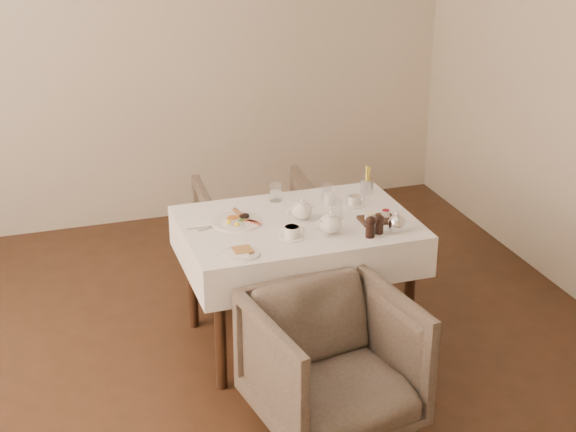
# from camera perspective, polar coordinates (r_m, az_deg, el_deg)

# --- Properties ---
(table) EXTENTS (1.28, 0.88, 0.75)m
(table) POSITION_cam_1_polar(r_m,az_deg,el_deg) (4.92, 0.63, -1.58)
(table) COLOR black
(table) RESTS_ON ground
(armchair_near) EXTENTS (0.84, 0.86, 0.69)m
(armchair_near) POSITION_cam_1_polar(r_m,az_deg,el_deg) (4.37, 2.90, -9.44)
(armchair_near) COLOR #463C33
(armchair_near) RESTS_ON ground
(armchair_far) EXTENTS (0.77, 0.79, 0.68)m
(armchair_far) POSITION_cam_1_polar(r_m,az_deg,el_deg) (5.73, -1.97, -1.13)
(armchair_far) COLOR #463C33
(armchair_far) RESTS_ON ground
(breakfast_plate) EXTENTS (0.28, 0.28, 0.03)m
(breakfast_plate) POSITION_cam_1_polar(r_m,az_deg,el_deg) (4.86, -3.32, -0.31)
(breakfast_plate) COLOR white
(breakfast_plate) RESTS_ON table
(side_plate) EXTENTS (0.20, 0.19, 0.02)m
(side_plate) POSITION_cam_1_polar(r_m,az_deg,el_deg) (4.48, -3.13, -2.43)
(side_plate) COLOR white
(side_plate) RESTS_ON table
(teapot_centre) EXTENTS (0.16, 0.12, 0.13)m
(teapot_centre) POSITION_cam_1_polar(r_m,az_deg,el_deg) (4.87, 0.90, 0.46)
(teapot_centre) COLOR white
(teapot_centre) RESTS_ON table
(teapot_front) EXTENTS (0.19, 0.17, 0.14)m
(teapot_front) POSITION_cam_1_polar(r_m,az_deg,el_deg) (4.70, 2.73, -0.40)
(teapot_front) COLOR white
(teapot_front) RESTS_ON table
(creamer) EXTENTS (0.06, 0.06, 0.07)m
(creamer) POSITION_cam_1_polar(r_m,az_deg,el_deg) (5.08, 2.68, 1.11)
(creamer) COLOR white
(creamer) RESTS_ON table
(teacup_near) EXTENTS (0.13, 0.13, 0.06)m
(teacup_near) POSITION_cam_1_polar(r_m,az_deg,el_deg) (4.66, 0.26, -1.08)
(teacup_near) COLOR white
(teacup_near) RESTS_ON table
(teacup_far) EXTENTS (0.12, 0.12, 0.06)m
(teacup_far) POSITION_cam_1_polar(r_m,az_deg,el_deg) (5.09, 4.32, 0.97)
(teacup_far) COLOR white
(teacup_far) RESTS_ON table
(glass_left) EXTENTS (0.09, 0.09, 0.10)m
(glass_left) POSITION_cam_1_polar(r_m,az_deg,el_deg) (5.13, -0.81, 1.54)
(glass_left) COLOR silver
(glass_left) RESTS_ON table
(glass_mid) EXTENTS (0.08, 0.08, 0.10)m
(glass_mid) POSITION_cam_1_polar(r_m,az_deg,el_deg) (4.91, 3.19, 0.43)
(glass_mid) COLOR silver
(glass_mid) RESTS_ON table
(glass_right) EXTENTS (0.07, 0.07, 0.09)m
(glass_right) POSITION_cam_1_polar(r_m,az_deg,el_deg) (5.18, 2.52, 1.60)
(glass_right) COLOR silver
(glass_right) RESTS_ON table
(condiment_board) EXTENTS (0.20, 0.14, 0.05)m
(condiment_board) POSITION_cam_1_polar(r_m,az_deg,el_deg) (4.90, 5.77, -0.14)
(condiment_board) COLOR black
(condiment_board) RESTS_ON table
(pepper_mill_left) EXTENTS (0.06, 0.06, 0.12)m
(pepper_mill_left) POSITION_cam_1_polar(r_m,az_deg,el_deg) (4.68, 5.35, -0.69)
(pepper_mill_left) COLOR black
(pepper_mill_left) RESTS_ON table
(pepper_mill_right) EXTENTS (0.06, 0.06, 0.11)m
(pepper_mill_right) POSITION_cam_1_polar(r_m,az_deg,el_deg) (4.73, 5.93, -0.52)
(pepper_mill_right) COLOR black
(pepper_mill_right) RESTS_ON table
(silver_pot) EXTENTS (0.13, 0.11, 0.12)m
(silver_pot) POSITION_cam_1_polar(r_m,az_deg,el_deg) (4.74, 7.03, -0.40)
(silver_pot) COLOR white
(silver_pot) RESTS_ON table
(fries_cup) EXTENTS (0.08, 0.08, 0.17)m
(fries_cup) POSITION_cam_1_polar(r_m,az_deg,el_deg) (5.25, 5.12, 2.21)
(fries_cup) COLOR silver
(fries_cup) RESTS_ON table
(cutlery_fork) EXTENTS (0.19, 0.02, 0.00)m
(cutlery_fork) POSITION_cam_1_polar(r_m,az_deg,el_deg) (4.81, -5.47, -0.75)
(cutlery_fork) COLOR silver
(cutlery_fork) RESTS_ON table
(cutlery_knife) EXTENTS (0.19, 0.05, 0.00)m
(cutlery_knife) POSITION_cam_1_polar(r_m,az_deg,el_deg) (4.81, -4.78, -0.74)
(cutlery_knife) COLOR silver
(cutlery_knife) RESTS_ON table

